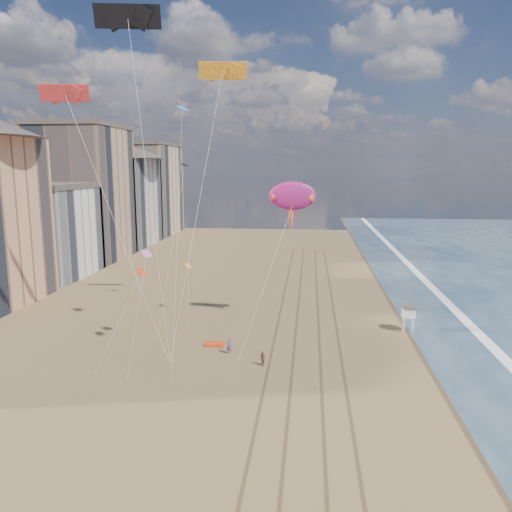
{
  "coord_description": "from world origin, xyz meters",
  "views": [
    {
      "loc": [
        2.69,
        -31.38,
        19.73
      ],
      "look_at": [
        -3.57,
        26.0,
        9.5
      ],
      "focal_mm": 35.0,
      "sensor_mm": 36.0,
      "label": 1
    }
  ],
  "objects_px": {
    "show_kite": "(292,196)",
    "grounded_kite": "(215,344)",
    "kite_flyer_a": "(229,346)",
    "lifeguard_stand": "(409,312)",
    "kite_flyer_b": "(262,359)"
  },
  "relations": [
    {
      "from": "show_kite",
      "to": "grounded_kite",
      "type": "bearing_deg",
      "value": -135.27
    },
    {
      "from": "show_kite",
      "to": "kite_flyer_a",
      "type": "distance_m",
      "value": 19.74
    },
    {
      "from": "lifeguard_stand",
      "to": "grounded_kite",
      "type": "height_order",
      "value": "lifeguard_stand"
    },
    {
      "from": "lifeguard_stand",
      "to": "kite_flyer_b",
      "type": "bearing_deg",
      "value": -142.75
    },
    {
      "from": "kite_flyer_a",
      "to": "kite_flyer_b",
      "type": "distance_m",
      "value": 4.84
    },
    {
      "from": "grounded_kite",
      "to": "show_kite",
      "type": "distance_m",
      "value": 19.92
    },
    {
      "from": "kite_flyer_a",
      "to": "grounded_kite",
      "type": "bearing_deg",
      "value": 116.37
    },
    {
      "from": "kite_flyer_a",
      "to": "kite_flyer_b",
      "type": "relative_size",
      "value": 1.11
    },
    {
      "from": "grounded_kite",
      "to": "kite_flyer_a",
      "type": "bearing_deg",
      "value": -47.64
    },
    {
      "from": "lifeguard_stand",
      "to": "kite_flyer_b",
      "type": "height_order",
      "value": "lifeguard_stand"
    },
    {
      "from": "grounded_kite",
      "to": "show_kite",
      "type": "relative_size",
      "value": 0.11
    },
    {
      "from": "lifeguard_stand",
      "to": "kite_flyer_a",
      "type": "bearing_deg",
      "value": -154.6
    },
    {
      "from": "show_kite",
      "to": "kite_flyer_b",
      "type": "height_order",
      "value": "show_kite"
    },
    {
      "from": "lifeguard_stand",
      "to": "kite_flyer_a",
      "type": "height_order",
      "value": "lifeguard_stand"
    },
    {
      "from": "lifeguard_stand",
      "to": "kite_flyer_b",
      "type": "relative_size",
      "value": 2.14
    }
  ]
}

